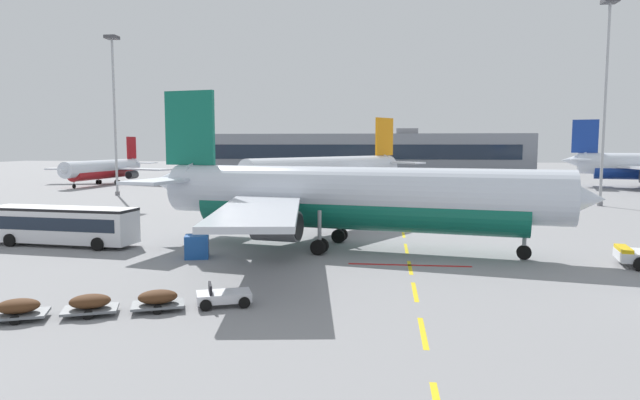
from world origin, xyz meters
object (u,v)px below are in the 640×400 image
at_px(baggage_train, 125,302).
at_px(airliner_foreground, 348,197).
at_px(airliner_far_right, 104,169).
at_px(ground_power_truck, 288,199).
at_px(uld_cargo_container, 197,247).
at_px(apron_light_mast_near, 114,97).
at_px(airliner_far_center, 330,172).
at_px(apron_light_mast_far, 606,79).
at_px(apron_shuttle_bus, 62,223).

bearing_deg(baggage_train, airliner_foreground, 61.51).
relative_size(airliner_far_right, ground_power_truck, 3.69).
bearing_deg(ground_power_truck, uld_cargo_container, -94.31).
distance_m(ground_power_truck, baggage_train, 38.00).
bearing_deg(apron_light_mast_near, uld_cargo_container, -57.54).
distance_m(airliner_far_center, baggage_train, 54.76).
relative_size(ground_power_truck, uld_cargo_container, 3.76).
bearing_deg(airliner_far_right, airliner_foreground, -49.81).
relative_size(airliner_foreground, apron_light_mast_far, 1.34).
bearing_deg(uld_cargo_container, ground_power_truck, 85.69).
bearing_deg(apron_shuttle_bus, baggage_train, -50.87).
bearing_deg(uld_cargo_container, airliner_far_right, 122.34).
bearing_deg(airliner_far_center, baggage_train, -94.32).
distance_m(airliner_foreground, uld_cargo_container, 11.62).
xyz_separation_m(ground_power_truck, baggage_train, (-0.99, -37.97, -1.11)).
distance_m(airliner_far_center, apron_light_mast_near, 35.52).
xyz_separation_m(apron_shuttle_bus, uld_cargo_container, (12.09, -3.41, -0.95)).
bearing_deg(baggage_train, uld_cargo_container, 94.18).
relative_size(ground_power_truck, apron_light_mast_far, 0.29).
bearing_deg(apron_light_mast_near, airliner_foreground, -46.12).
relative_size(airliner_foreground, apron_shuttle_bus, 2.83).
bearing_deg(uld_cargo_container, airliner_far_center, 83.15).
bearing_deg(uld_cargo_container, apron_light_mast_near, 122.46).
distance_m(airliner_far_right, apron_light_mast_near, 28.25).
distance_m(airliner_foreground, airliner_far_center, 37.72).
relative_size(apron_shuttle_bus, baggage_train, 1.08).
distance_m(airliner_far_right, uld_cargo_container, 78.73).
relative_size(airliner_foreground, apron_light_mast_near, 1.42).
height_order(airliner_foreground, uld_cargo_container, airliner_foreground).
bearing_deg(airliner_foreground, uld_cargo_container, -155.96).
bearing_deg(airliner_far_center, apron_shuttle_bus, -113.98).
distance_m(apron_light_mast_near, apron_light_mast_far, 69.34).
relative_size(airliner_foreground, uld_cargo_container, 17.66).
bearing_deg(baggage_train, airliner_far_right, 118.55).
height_order(uld_cargo_container, apron_light_mast_far, apron_light_mast_far).
bearing_deg(apron_light_mast_far, airliner_far_center, 173.34).
relative_size(airliner_far_center, apron_light_mast_far, 1.22).
bearing_deg(ground_power_truck, apron_light_mast_far, 17.83).
height_order(baggage_train, apron_light_mast_far, apron_light_mast_far).
relative_size(airliner_far_center, baggage_train, 2.78).
bearing_deg(airliner_far_right, baggage_train, -61.45).
height_order(airliner_far_right, baggage_train, airliner_far_right).
relative_size(baggage_train, apron_light_mast_near, 0.47).
distance_m(airliner_foreground, apron_light_mast_near, 57.01).
xyz_separation_m(airliner_far_right, uld_cargo_container, (42.10, -66.49, -2.30)).
xyz_separation_m(ground_power_truck, apron_light_mast_far, (38.53, 12.39, 14.38)).
bearing_deg(apron_light_mast_far, baggage_train, -128.13).
height_order(airliner_far_center, apron_shuttle_bus, airliner_far_center).
height_order(airliner_far_right, apron_light_mast_far, apron_light_mast_far).
height_order(apron_shuttle_bus, baggage_train, apron_shuttle_bus).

